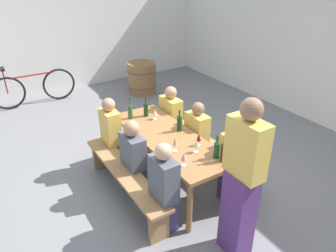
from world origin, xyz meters
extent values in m
plane|color=slate|center=(0.00, 0.00, 0.00)|extent=(24.00, 24.00, 0.00)
cube|color=silver|center=(-4.55, 0.00, 1.60)|extent=(0.20, 7.46, 3.20)
cube|color=olive|center=(0.00, 0.00, 0.72)|extent=(2.01, 0.71, 0.05)
cylinder|color=olive|center=(-0.92, -0.30, 0.35)|extent=(0.07, 0.07, 0.70)
cylinder|color=olive|center=(0.92, -0.30, 0.35)|extent=(0.07, 0.07, 0.70)
cylinder|color=olive|center=(-0.92, 0.30, 0.35)|extent=(0.07, 0.07, 0.70)
cylinder|color=olive|center=(0.92, 0.30, 0.35)|extent=(0.07, 0.07, 0.70)
cube|color=#9E7247|center=(0.00, -0.66, 0.43)|extent=(1.91, 0.30, 0.04)
cube|color=#9E7247|center=(-0.85, -0.66, 0.21)|extent=(0.06, 0.24, 0.41)
cube|color=#9E7247|center=(0.85, -0.66, 0.21)|extent=(0.06, 0.24, 0.41)
cube|color=#9E7247|center=(0.00, 0.66, 0.43)|extent=(1.91, 0.30, 0.04)
cube|color=#9E7247|center=(-0.85, 0.66, 0.21)|extent=(0.06, 0.24, 0.41)
cube|color=#9E7247|center=(0.85, 0.66, 0.21)|extent=(0.06, 0.24, 0.41)
cylinder|color=#143319|center=(-0.05, 0.21, 0.86)|extent=(0.07, 0.07, 0.21)
cylinder|color=#143319|center=(-0.05, 0.21, 1.00)|extent=(0.02, 0.02, 0.08)
cylinder|color=black|center=(-0.05, 0.21, 1.05)|extent=(0.03, 0.03, 0.01)
cylinder|color=#194723|center=(0.75, 0.20, 0.85)|extent=(0.07, 0.07, 0.20)
cylinder|color=#194723|center=(0.75, 0.20, 0.99)|extent=(0.02, 0.02, 0.08)
cylinder|color=black|center=(0.75, 0.20, 1.04)|extent=(0.03, 0.03, 0.01)
cylinder|color=#234C2D|center=(-0.75, -0.18, 0.85)|extent=(0.07, 0.07, 0.21)
cylinder|color=#234C2D|center=(-0.75, -0.18, 1.00)|extent=(0.02, 0.02, 0.09)
cylinder|color=black|center=(-0.75, -0.18, 1.05)|extent=(0.03, 0.03, 0.01)
cylinder|color=#332814|center=(0.84, 0.23, 0.86)|extent=(0.08, 0.08, 0.22)
cylinder|color=#332814|center=(0.84, 0.23, 1.02)|extent=(0.03, 0.03, 0.09)
cylinder|color=black|center=(0.84, 0.23, 1.06)|extent=(0.03, 0.03, 0.01)
cylinder|color=#143319|center=(-0.70, 0.05, 0.85)|extent=(0.07, 0.07, 0.21)
cylinder|color=#143319|center=(-0.70, 0.05, 1.00)|extent=(0.02, 0.02, 0.08)
cylinder|color=black|center=(-0.70, 0.05, 1.04)|extent=(0.03, 0.03, 0.01)
cylinder|color=silver|center=(-0.53, 0.11, 0.75)|extent=(0.06, 0.06, 0.01)
cylinder|color=silver|center=(-0.53, 0.11, 0.79)|extent=(0.01, 0.01, 0.06)
cone|color=beige|center=(-0.53, 0.11, 0.86)|extent=(0.07, 0.07, 0.09)
cylinder|color=silver|center=(0.68, -0.21, 0.75)|extent=(0.06, 0.06, 0.01)
cylinder|color=silver|center=(0.68, -0.21, 0.79)|extent=(0.01, 0.01, 0.07)
cone|color=#D18C93|center=(0.68, -0.21, 0.87)|extent=(0.07, 0.07, 0.09)
cylinder|color=silver|center=(0.52, 0.08, 0.75)|extent=(0.06, 0.06, 0.01)
cylinder|color=silver|center=(0.52, 0.08, 0.79)|extent=(0.01, 0.01, 0.07)
cone|color=beige|center=(0.52, 0.08, 0.87)|extent=(0.07, 0.07, 0.10)
cylinder|color=silver|center=(0.41, 0.20, 0.75)|extent=(0.06, 0.06, 0.01)
cylinder|color=silver|center=(0.41, 0.20, 0.79)|extent=(0.01, 0.01, 0.06)
cone|color=maroon|center=(0.41, 0.20, 0.87)|extent=(0.06, 0.06, 0.10)
cylinder|color=silver|center=(0.36, -0.13, 0.75)|extent=(0.06, 0.06, 0.01)
cylinder|color=silver|center=(0.36, -0.13, 0.80)|extent=(0.01, 0.01, 0.09)
cone|color=#D18C93|center=(0.36, -0.13, 0.89)|extent=(0.06, 0.06, 0.10)
cube|color=#2B4B64|center=(-0.74, -0.51, 0.23)|extent=(0.26, 0.24, 0.45)
cube|color=gold|center=(-0.74, -0.51, 0.70)|extent=(0.35, 0.20, 0.50)
sphere|color=#A87A5B|center=(-0.74, -0.51, 1.05)|extent=(0.19, 0.19, 0.19)
cube|color=#29513C|center=(-0.03, -0.51, 0.23)|extent=(0.29, 0.24, 0.45)
cube|color=#4C515B|center=(-0.03, -0.51, 0.67)|extent=(0.39, 0.20, 0.44)
sphere|color=#A87A5B|center=(-0.03, -0.51, 0.99)|extent=(0.20, 0.20, 0.20)
cube|color=#46376A|center=(0.72, -0.51, 0.23)|extent=(0.27, 0.24, 0.45)
cube|color=#4C515B|center=(0.72, -0.51, 0.70)|extent=(0.36, 0.20, 0.51)
sphere|color=tan|center=(0.72, -0.51, 1.05)|extent=(0.19, 0.19, 0.19)
cube|color=#4A3239|center=(-0.73, 0.51, 0.23)|extent=(0.30, 0.24, 0.45)
cube|color=gold|center=(-0.73, 0.51, 0.69)|extent=(0.40, 0.20, 0.47)
sphere|color=#A87A5B|center=(-0.73, 0.51, 1.02)|extent=(0.19, 0.19, 0.19)
cube|color=#502F5C|center=(-0.03, 0.51, 0.23)|extent=(0.27, 0.24, 0.45)
cube|color=gold|center=(-0.03, 0.51, 0.69)|extent=(0.36, 0.20, 0.47)
sphere|color=#846047|center=(-0.03, 0.51, 1.01)|extent=(0.18, 0.18, 0.18)
cube|color=#353155|center=(0.76, 0.51, 0.23)|extent=(0.31, 0.24, 0.45)
cube|color=gold|center=(0.76, 0.51, 0.69)|extent=(0.41, 0.20, 0.48)
sphere|color=beige|center=(0.76, 0.51, 1.03)|extent=(0.20, 0.20, 0.20)
cube|color=#522E6D|center=(1.39, -0.02, 0.49)|extent=(0.30, 0.24, 0.99)
cube|color=gold|center=(1.39, -0.02, 1.28)|extent=(0.41, 0.20, 0.58)
sphere|color=#846047|center=(1.39, -0.02, 1.68)|extent=(0.21, 0.21, 0.21)
cylinder|color=olive|center=(-3.28, 1.34, 0.36)|extent=(0.64, 0.64, 0.72)
torus|color=#4C4C51|center=(-3.28, 1.34, 0.54)|extent=(0.68, 0.68, 0.02)
torus|color=#4C4C51|center=(-3.28, 1.34, 0.18)|extent=(0.68, 0.68, 0.02)
torus|color=black|center=(-3.90, -0.41, 0.35)|extent=(0.05, 0.70, 0.70)
torus|color=black|center=(-3.91, -1.47, 0.35)|extent=(0.05, 0.70, 0.70)
cylinder|color=#B21E1E|center=(-3.91, -0.94, 0.65)|extent=(0.04, 0.90, 0.04)
cylinder|color=#B21E1E|center=(-3.91, -1.47, 0.60)|extent=(0.03, 0.03, 0.50)
cube|color=black|center=(-3.91, -1.47, 0.87)|extent=(0.20, 0.08, 0.05)
camera|label=1|loc=(3.17, -1.99, 2.84)|focal=34.62mm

